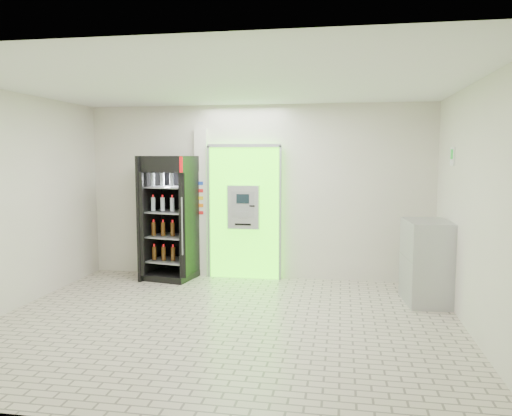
# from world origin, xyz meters

# --- Properties ---
(ground) EXTENTS (6.00, 6.00, 0.00)m
(ground) POSITION_xyz_m (0.00, 0.00, 0.00)
(ground) COLOR #C0B39F
(ground) RESTS_ON ground
(room_shell) EXTENTS (6.00, 6.00, 6.00)m
(room_shell) POSITION_xyz_m (0.00, 0.00, 1.84)
(room_shell) COLOR silver
(room_shell) RESTS_ON ground
(atm_assembly) EXTENTS (1.30, 0.24, 2.33)m
(atm_assembly) POSITION_xyz_m (-0.20, 2.41, 1.17)
(atm_assembly) COLOR #45F411
(atm_assembly) RESTS_ON ground
(pillar) EXTENTS (0.22, 0.11, 2.60)m
(pillar) POSITION_xyz_m (-0.98, 2.45, 1.30)
(pillar) COLOR silver
(pillar) RESTS_ON ground
(beverage_cooler) EXTENTS (0.91, 0.86, 2.13)m
(beverage_cooler) POSITION_xyz_m (-1.46, 2.14, 1.02)
(beverage_cooler) COLOR black
(beverage_cooler) RESTS_ON ground
(steel_cabinet) EXTENTS (0.68, 0.95, 1.20)m
(steel_cabinet) POSITION_xyz_m (2.69, 1.39, 0.60)
(steel_cabinet) COLOR #A2A5A9
(steel_cabinet) RESTS_ON ground
(exit_sign) EXTENTS (0.02, 0.22, 0.26)m
(exit_sign) POSITION_xyz_m (2.99, 1.40, 2.12)
(exit_sign) COLOR white
(exit_sign) RESTS_ON room_shell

